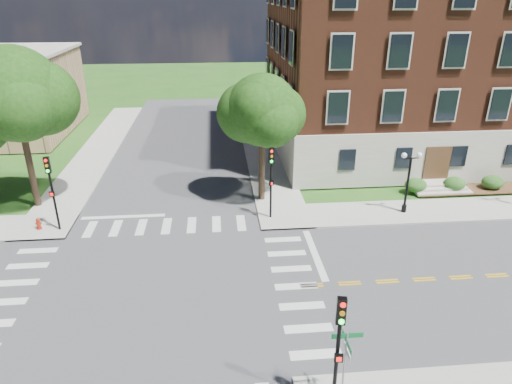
{
  "coord_description": "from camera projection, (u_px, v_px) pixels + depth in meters",
  "views": [
    {
      "loc": [
        3.41,
        -19.12,
        13.87
      ],
      "look_at": [
        5.57,
        4.91,
        3.2
      ],
      "focal_mm": 32.0,
      "sensor_mm": 36.0,
      "label": 1
    }
  ],
  "objects": [
    {
      "name": "ground",
      "position": [
        154.0,
        294.0,
        22.74
      ],
      "size": [
        160.0,
        160.0,
        0.0
      ],
      "primitive_type": "plane",
      "color": "#225517",
      "rests_on": "ground"
    },
    {
      "name": "road_ew",
      "position": [
        154.0,
        294.0,
        22.74
      ],
      "size": [
        90.0,
        12.0,
        0.01
      ],
      "primitive_type": "cube",
      "color": "#3D3D3F",
      "rests_on": "ground"
    },
    {
      "name": "road_ns",
      "position": [
        154.0,
        294.0,
        22.74
      ],
      "size": [
        12.0,
        90.0,
        0.01
      ],
      "primitive_type": "cube",
      "color": "#3D3D3F",
      "rests_on": "ground"
    },
    {
      "name": "sidewalk_ne",
      "position": [
        362.0,
        172.0,
        37.98
      ],
      "size": [
        34.0,
        34.0,
        0.12
      ],
      "color": "#9E9B93",
      "rests_on": "ground"
    },
    {
      "name": "crosswalk_east",
      "position": [
        296.0,
        286.0,
        23.33
      ],
      "size": [
        2.2,
        10.2,
        0.02
      ],
      "primitive_type": null,
      "color": "silver",
      "rests_on": "ground"
    },
    {
      "name": "stop_bar_east",
      "position": [
        315.0,
        254.0,
        26.2
      ],
      "size": [
        0.4,
        5.5,
        0.0
      ],
      "primitive_type": "cube",
      "color": "silver",
      "rests_on": "ground"
    },
    {
      "name": "main_building",
      "position": [
        441.0,
        57.0,
        41.37
      ],
      "size": [
        30.6,
        22.4,
        16.5
      ],
      "color": "#ABA797",
      "rests_on": "ground"
    },
    {
      "name": "tree_c",
      "position": [
        15.0,
        94.0,
        28.84
      ],
      "size": [
        6.09,
        6.09,
        10.81
      ],
      "color": "#302518",
      "rests_on": "ground"
    },
    {
      "name": "tree_d",
      "position": [
        262.0,
        110.0,
        30.31
      ],
      "size": [
        4.85,
        4.85,
        8.91
      ],
      "color": "#302518",
      "rests_on": "ground"
    },
    {
      "name": "traffic_signal_se",
      "position": [
        339.0,
        341.0,
        15.17
      ],
      "size": [
        0.36,
        0.4,
        4.8
      ],
      "color": "black",
      "rests_on": "ground"
    },
    {
      "name": "traffic_signal_ne",
      "position": [
        271.0,
        174.0,
        28.99
      ],
      "size": [
        0.38,
        0.46,
        4.8
      ],
      "color": "black",
      "rests_on": "ground"
    },
    {
      "name": "traffic_signal_nw",
      "position": [
        51.0,
        184.0,
        27.46
      ],
      "size": [
        0.33,
        0.37,
        4.8
      ],
      "color": "black",
      "rests_on": "ground"
    },
    {
      "name": "twin_lamp_west",
      "position": [
        408.0,
        179.0,
        30.0
      ],
      "size": [
        1.36,
        0.36,
        4.23
      ],
      "color": "black",
      "rests_on": "ground"
    },
    {
      "name": "street_sign_pole",
      "position": [
        346.0,
        354.0,
        15.83
      ],
      "size": [
        1.1,
        1.1,
        3.1
      ],
      "color": "gray",
      "rests_on": "ground"
    },
    {
      "name": "fire_hydrant",
      "position": [
        39.0,
        224.0,
        28.59
      ],
      "size": [
        0.35,
        0.35,
        0.75
      ],
      "color": "#991E0B",
      "rests_on": "ground"
    }
  ]
}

